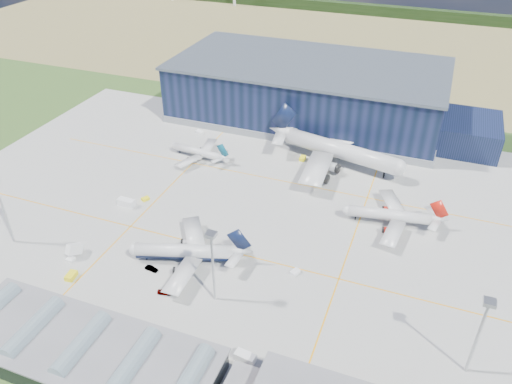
{
  "coord_description": "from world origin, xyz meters",
  "views": [
    {
      "loc": [
        55.74,
        -118.03,
        99.62
      ],
      "look_at": [
        6.48,
        10.78,
        9.49
      ],
      "focal_mm": 35.0,
      "sensor_mm": 36.0,
      "label": 1
    }
  ],
  "objects_px": {
    "gse_tug_b": "(145,199)",
    "gse_van_c": "(245,358)",
    "light_mast_west": "(1,202)",
    "car_b": "(151,269)",
    "gse_cart_a": "(295,272)",
    "gse_van_a": "(126,203)",
    "gse_tug_c": "(302,158)",
    "car_a": "(165,292)",
    "hangar": "(313,94)",
    "airliner_red": "(390,210)",
    "airstair": "(75,251)",
    "airliner_widebody": "(341,143)",
    "airliner_regional": "(197,148)",
    "light_mast_center": "(212,256)",
    "airliner_navy": "(184,245)",
    "gse_cart_b": "(199,132)",
    "gse_tug_a": "(71,276)",
    "light_mast_east": "(481,325)"
  },
  "relations": [
    {
      "from": "hangar",
      "to": "car_a",
      "type": "relative_size",
      "value": 36.75
    },
    {
      "from": "gse_tug_b",
      "to": "gse_van_c",
      "type": "xyz_separation_m",
      "value": [
        59.03,
        -51.29,
        0.64
      ]
    },
    {
      "from": "airliner_red",
      "to": "gse_cart_b",
      "type": "bearing_deg",
      "value": -32.34
    },
    {
      "from": "gse_cart_a",
      "to": "light_mast_west",
      "type": "bearing_deg",
      "value": -145.36
    },
    {
      "from": "gse_tug_b",
      "to": "gse_cart_b",
      "type": "relative_size",
      "value": 0.81
    },
    {
      "from": "light_mast_center",
      "to": "car_a",
      "type": "bearing_deg",
      "value": -167.31
    },
    {
      "from": "airliner_red",
      "to": "gse_van_a",
      "type": "relative_size",
      "value": 5.58
    },
    {
      "from": "airliner_widebody",
      "to": "gse_cart_a",
      "type": "relative_size",
      "value": 21.01
    },
    {
      "from": "airliner_red",
      "to": "airliner_widebody",
      "type": "xyz_separation_m",
      "value": [
        -24.14,
        33.0,
        4.16
      ]
    },
    {
      "from": "hangar",
      "to": "gse_cart_a",
      "type": "relative_size",
      "value": 50.98
    },
    {
      "from": "gse_tug_b",
      "to": "gse_van_c",
      "type": "relative_size",
      "value": 0.52
    },
    {
      "from": "light_mast_center",
      "to": "gse_van_c",
      "type": "xyz_separation_m",
      "value": [
        15.42,
        -16.0,
        -14.22
      ]
    },
    {
      "from": "gse_van_a",
      "to": "gse_cart_a",
      "type": "height_order",
      "value": "gse_van_a"
    },
    {
      "from": "gse_cart_b",
      "to": "car_a",
      "type": "distance_m",
      "value": 99.33
    },
    {
      "from": "gse_cart_a",
      "to": "car_a",
      "type": "height_order",
      "value": "car_a"
    },
    {
      "from": "airliner_widebody",
      "to": "gse_tug_a",
      "type": "bearing_deg",
      "value": -108.81
    },
    {
      "from": "airliner_regional",
      "to": "gse_cart_a",
      "type": "height_order",
      "value": "airliner_regional"
    },
    {
      "from": "airliner_red",
      "to": "gse_tug_c",
      "type": "distance_m",
      "value": 50.07
    },
    {
      "from": "light_mast_east",
      "to": "airliner_navy",
      "type": "distance_m",
      "value": 81.35
    },
    {
      "from": "gse_tug_c",
      "to": "airstair",
      "type": "height_order",
      "value": "airstair"
    },
    {
      "from": "light_mast_center",
      "to": "gse_van_c",
      "type": "height_order",
      "value": "light_mast_center"
    },
    {
      "from": "airstair",
      "to": "light_mast_west",
      "type": "bearing_deg",
      "value": -165.17
    },
    {
      "from": "gse_tug_b",
      "to": "car_a",
      "type": "distance_m",
      "value": 48.55
    },
    {
      "from": "light_mast_east",
      "to": "airstair",
      "type": "bearing_deg",
      "value": 179.25
    },
    {
      "from": "airliner_regional",
      "to": "gse_cart_a",
      "type": "xyz_separation_m",
      "value": [
        57.66,
        -52.07,
        -3.91
      ]
    },
    {
      "from": "light_mast_center",
      "to": "gse_cart_b",
      "type": "relative_size",
      "value": 7.05
    },
    {
      "from": "hangar",
      "to": "light_mast_west",
      "type": "xyz_separation_m",
      "value": [
        -62.81,
        -124.8,
        3.82
      ]
    },
    {
      "from": "airliner_widebody",
      "to": "airliner_regional",
      "type": "height_order",
      "value": "airliner_widebody"
    },
    {
      "from": "light_mast_west",
      "to": "gse_cart_b",
      "type": "relative_size",
      "value": 7.05
    },
    {
      "from": "airliner_regional",
      "to": "light_mast_center",
      "type": "bearing_deg",
      "value": 126.32
    },
    {
      "from": "light_mast_center",
      "to": "airliner_widebody",
      "type": "xyz_separation_m",
      "value": [
        15.03,
        85.0,
        -5.69
      ]
    },
    {
      "from": "light_mast_west",
      "to": "gse_tug_a",
      "type": "bearing_deg",
      "value": -14.45
    },
    {
      "from": "gse_tug_b",
      "to": "hangar",
      "type": "bearing_deg",
      "value": 97.0
    },
    {
      "from": "gse_van_c",
      "to": "airliner_navy",
      "type": "bearing_deg",
      "value": 54.79
    },
    {
      "from": "airliner_navy",
      "to": "gse_tug_a",
      "type": "xyz_separation_m",
      "value": [
        -27.27,
        -18.33,
        -5.33
      ]
    },
    {
      "from": "gse_van_c",
      "to": "airliner_regional",
      "type": "bearing_deg",
      "value": 39.5
    },
    {
      "from": "light_mast_west",
      "to": "car_a",
      "type": "relative_size",
      "value": 5.83
    },
    {
      "from": "light_mast_west",
      "to": "car_b",
      "type": "height_order",
      "value": "light_mast_west"
    },
    {
      "from": "gse_tug_a",
      "to": "gse_cart_b",
      "type": "distance_m",
      "value": 97.11
    },
    {
      "from": "hangar",
      "to": "airliner_red",
      "type": "distance_m",
      "value": 86.52
    },
    {
      "from": "airliner_widebody",
      "to": "gse_van_c",
      "type": "height_order",
      "value": "airliner_widebody"
    },
    {
      "from": "gse_tug_a",
      "to": "airstair",
      "type": "bearing_deg",
      "value": 113.58
    },
    {
      "from": "airliner_navy",
      "to": "gse_tug_c",
      "type": "bearing_deg",
      "value": -119.96
    },
    {
      "from": "light_mast_west",
      "to": "car_b",
      "type": "distance_m",
      "value": 50.02
    },
    {
      "from": "light_mast_east",
      "to": "gse_van_a",
      "type": "distance_m",
      "value": 117.63
    },
    {
      "from": "gse_van_a",
      "to": "airstair",
      "type": "height_order",
      "value": "airstair"
    },
    {
      "from": "gse_van_a",
      "to": "gse_tug_b",
      "type": "bearing_deg",
      "value": -35.96
    },
    {
      "from": "light_mast_center",
      "to": "gse_tug_b",
      "type": "height_order",
      "value": "light_mast_center"
    },
    {
      "from": "gse_van_a",
      "to": "gse_tug_c",
      "type": "bearing_deg",
      "value": -39.73
    },
    {
      "from": "airliner_red",
      "to": "airliner_widebody",
      "type": "distance_m",
      "value": 41.1
    }
  ]
}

